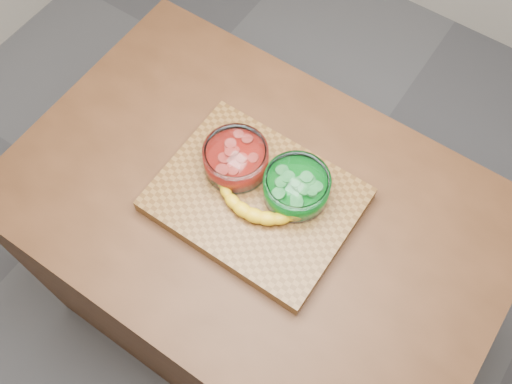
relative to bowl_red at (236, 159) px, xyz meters
The scene contains 6 objects.
ground 0.98m from the bowl_red, 24.99° to the right, with size 3.50×3.50×0.00m, color #5B5B60.
counter 0.53m from the bowl_red, 24.99° to the right, with size 1.20×0.80×0.90m, color #4C2B16.
cutting_board 0.11m from the bowl_red, 24.99° to the right, with size 0.45×0.35×0.04m, color brown.
bowl_red is the anchor object (origin of this frame).
bowl_green 0.16m from the bowl_red, ahead, with size 0.15×0.15×0.07m.
banana 0.11m from the bowl_red, 27.47° to the right, with size 0.25×0.14×0.04m, color gold, non-canonical shape.
Camera 1 is at (0.34, -0.49, 2.12)m, focal length 40.00 mm.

